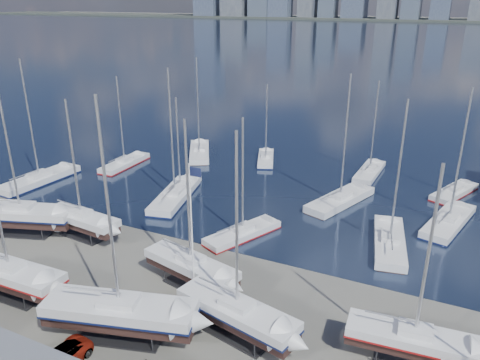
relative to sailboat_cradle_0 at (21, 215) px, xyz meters
The scene contains 24 objects.
ground 21.29m from the sailboat_cradle_0, 10.24° to the right, with size 1400.00×1400.00×0.00m, color #605E59.
water 306.95m from the sailboat_cradle_0, 86.11° to the left, with size 1400.00×600.00×0.40m, color #1A253C.
far_shore 566.62m from the sailboat_cradle_0, 87.89° to the left, with size 1400.00×80.00×2.20m, color #2D332D.
sailboat_cradle_0 is the anchor object (origin of this frame).
sailboat_cradle_1 12.52m from the sailboat_cradle_0, 45.02° to the right, with size 10.64×3.22×17.00m.
sailboat_cradle_2 6.98m from the sailboat_cradle_0, 18.56° to the left, with size 9.51×3.41×15.26m.
sailboat_cradle_3 22.82m from the sailboat_cradle_0, 23.31° to the right, with size 12.28×6.37×18.88m.
sailboat_cradle_4 22.35m from the sailboat_cradle_0, ahead, with size 9.91×4.75×15.63m.
sailboat_cradle_5 29.43m from the sailboat_cradle_0, ahead, with size 10.60×5.04×16.49m.
sailboat_cradle_6 41.64m from the sailboat_cradle_0, ahead, with size 9.59×3.37×15.27m.
sailboat_moored_0 15.80m from the sailboat_cradle_0, 131.23° to the left, with size 4.28×12.32×18.09m.
sailboat_moored_1 23.19m from the sailboat_cradle_0, 100.03° to the left, with size 2.83×9.75×14.54m.
sailboat_moored_2 32.84m from the sailboat_cradle_0, 83.40° to the left, with size 8.14×11.16×16.72m.
sailboat_moored_3 18.30m from the sailboat_cradle_0, 55.72° to the left, with size 5.89×12.29×17.71m.
sailboat_moored_4 20.08m from the sailboat_cradle_0, 61.76° to the left, with size 3.63×9.20×13.51m.
sailboat_moored_5 37.64m from the sailboat_cradle_0, 66.54° to the left, with size 5.36×8.95×12.94m.
sailboat_moored_6 24.57m from the sailboat_cradle_0, 23.16° to the left, with size 6.23×9.67×14.07m.
sailboat_moored_7 37.87m from the sailboat_cradle_0, 37.56° to the left, with size 6.79×11.79×17.18m.
sailboat_moored_8 47.21m from the sailboat_cradle_0, 48.41° to the left, with size 3.14×9.86×14.59m.
sailboat_moored_9 40.16m from the sailboat_cradle_0, 21.07° to the left, with size 5.00×11.27×16.46m.
sailboat_moored_10 48.31m from the sailboat_cradle_0, 27.51° to the left, with size 5.72×11.60×16.70m.
sailboat_moored_11 53.91m from the sailboat_cradle_0, 37.01° to the left, with size 5.93×9.31×13.53m.
car_c 23.36m from the sailboat_cradle_0, 35.43° to the right, with size 2.21×4.79×1.33m, color gray.
flagpole 24.47m from the sailboat_cradle_0, ahead, with size 1.11×0.12×12.64m.
Camera 1 is at (21.08, -37.96, 24.56)m, focal length 35.00 mm.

